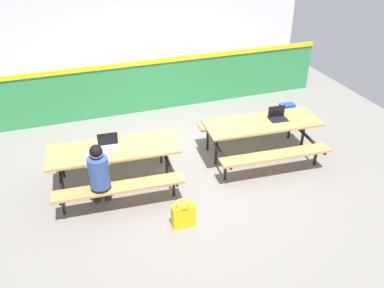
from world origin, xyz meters
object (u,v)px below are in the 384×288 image
(picnic_table_left, at_px, (114,157))
(laptop_dark, at_px, (278,117))
(student_nearer, at_px, (99,172))
(tote_bag_bright, at_px, (183,215))
(laptop_silver, at_px, (108,145))
(backpack_dark, at_px, (286,113))
(picnic_table_right, at_px, (262,130))

(picnic_table_left, bearing_deg, laptop_dark, 1.00)
(student_nearer, bearing_deg, tote_bag_bright, -35.55)
(laptop_silver, distance_m, laptop_dark, 3.04)
(picnic_table_left, relative_size, backpack_dark, 4.81)
(picnic_table_left, bearing_deg, backpack_dark, 16.09)
(student_nearer, distance_m, laptop_dark, 3.33)
(laptop_silver, bearing_deg, tote_bag_bright, -58.67)
(student_nearer, height_order, tote_bag_bright, student_nearer)
(backpack_dark, bearing_deg, student_nearer, -158.33)
(picnic_table_right, distance_m, laptop_dark, 0.37)
(student_nearer, bearing_deg, backpack_dark, 21.67)
(picnic_table_left, xyz_separation_m, picnic_table_right, (2.67, 0.03, 0.00))
(student_nearer, height_order, laptop_dark, student_nearer)
(student_nearer, relative_size, laptop_silver, 3.62)
(backpack_dark, relative_size, tote_bag_bright, 1.02)
(laptop_dark, distance_m, backpack_dark, 1.48)
(backpack_dark, xyz_separation_m, tote_bag_bright, (-3.09, -2.40, -0.02))
(picnic_table_left, xyz_separation_m, tote_bag_bright, (0.75, -1.29, -0.39))
(student_nearer, relative_size, tote_bag_bright, 2.81)
(laptop_dark, xyz_separation_m, tote_bag_bright, (-2.23, -1.34, -0.59))
(picnic_table_left, relative_size, student_nearer, 1.75)
(picnic_table_left, relative_size, laptop_dark, 6.34)
(picnic_table_right, bearing_deg, tote_bag_bright, -145.36)
(student_nearer, xyz_separation_m, backpack_dark, (4.14, 1.65, -0.49))
(picnic_table_right, bearing_deg, backpack_dark, 42.49)
(student_nearer, bearing_deg, laptop_silver, 67.33)
(student_nearer, distance_m, tote_bag_bright, 1.39)
(laptop_silver, bearing_deg, backpack_dark, 15.29)
(picnic_table_left, distance_m, tote_bag_bright, 1.54)
(student_nearer, bearing_deg, laptop_dark, 10.20)
(picnic_table_left, distance_m, laptop_dark, 2.99)
(tote_bag_bright, bearing_deg, picnic_table_left, 120.18)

